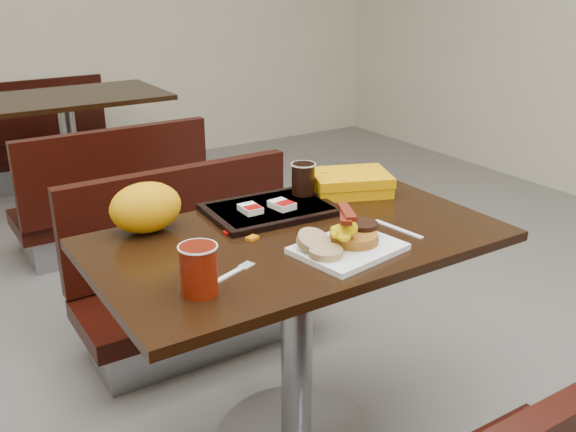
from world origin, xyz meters
TOP-DOWN VIEW (x-y plane):
  - table_near at (0.00, 0.00)m, footprint 1.20×0.70m
  - bench_near_n at (0.00, 0.70)m, footprint 1.00×0.46m
  - table_far at (0.00, 2.60)m, footprint 1.20×0.70m
  - bench_far_s at (0.00, 1.90)m, footprint 1.00×0.46m
  - bench_far_n at (0.00, 3.30)m, footprint 1.00×0.46m
  - platter at (0.05, -0.17)m, footprint 0.31×0.26m
  - pancake_stack at (0.09, -0.16)m, footprint 0.16×0.16m
  - sausage_patty at (0.13, -0.14)m, footprint 0.10×0.10m
  - scrambled_eggs at (0.04, -0.18)m, footprint 0.11×0.10m
  - bacon_strips at (0.05, -0.16)m, footprint 0.16×0.18m
  - muffin_bottom at (-0.04, -0.19)m, footprint 0.09×0.09m
  - muffin_top at (-0.04, -0.14)m, footprint 0.11×0.11m
  - coffee_cup_near at (-0.40, -0.17)m, footprint 0.12×0.12m
  - fork at (-0.30, -0.13)m, footprint 0.15×0.08m
  - knife at (0.28, -0.13)m, footprint 0.04×0.18m
  - condiment_syrup at (-0.13, 0.04)m, footprint 0.04×0.04m
  - condiment_ketchup at (-0.16, 0.12)m, footprint 0.04×0.03m
  - tray at (0.03, 0.21)m, footprint 0.42×0.31m
  - hashbrown_sleeve_left at (-0.05, 0.20)m, footprint 0.06×0.08m
  - hashbrown_sleeve_right at (0.06, 0.18)m, footprint 0.07×0.09m
  - coffee_cup_far at (0.19, 0.25)m, footprint 0.09×0.09m
  - clamshell at (0.37, 0.22)m, footprint 0.32×0.28m
  - paper_bag at (-0.36, 0.27)m, footprint 0.26×0.22m

SIDE VIEW (x-z plane):
  - bench_near_n at x=0.00m, z-range 0.00..0.72m
  - bench_far_s at x=0.00m, z-range 0.00..0.72m
  - bench_far_n at x=0.00m, z-range 0.00..0.72m
  - table_near at x=0.00m, z-range 0.00..0.75m
  - table_far at x=0.00m, z-range 0.00..0.75m
  - knife at x=0.28m, z-range 0.75..0.75m
  - fork at x=-0.30m, z-range 0.75..0.75m
  - condiment_syrup at x=-0.13m, z-range 0.75..0.76m
  - condiment_ketchup at x=-0.16m, z-range 0.75..0.76m
  - platter at x=0.05m, z-range 0.75..0.77m
  - tray at x=0.03m, z-range 0.75..0.77m
  - muffin_bottom at x=-0.04m, z-range 0.77..0.79m
  - hashbrown_sleeve_left at x=-0.05m, z-range 0.77..0.79m
  - hashbrown_sleeve_right at x=0.06m, z-range 0.77..0.79m
  - pancake_stack at x=0.09m, z-range 0.77..0.80m
  - clamshell at x=0.37m, z-range 0.75..0.82m
  - muffin_top at x=-0.04m, z-range 0.76..0.82m
  - sausage_patty at x=0.13m, z-range 0.80..0.81m
  - coffee_cup_near at x=-0.40m, z-range 0.75..0.88m
  - scrambled_eggs at x=0.04m, z-range 0.80..0.85m
  - coffee_cup_far at x=0.19m, z-range 0.77..0.88m
  - paper_bag at x=-0.36m, z-range 0.75..0.90m
  - bacon_strips at x=0.05m, z-range 0.85..0.86m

